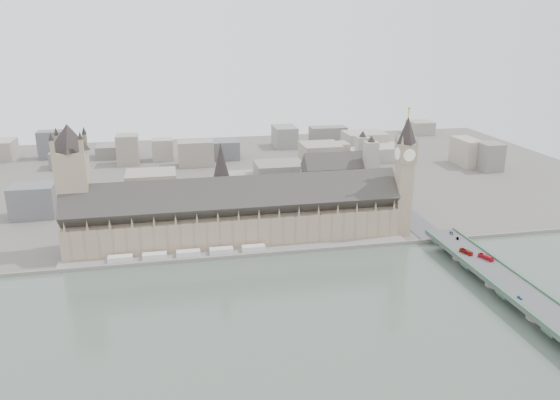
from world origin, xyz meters
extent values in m
plane|color=#595651|center=(0.00, 0.00, 0.00)|extent=(900.00, 900.00, 0.00)
plane|color=#4F5D53|center=(0.00, -165.00, 0.00)|extent=(600.00, 600.00, 0.00)
cube|color=slate|center=(0.00, -15.00, 1.50)|extent=(600.00, 1.50, 3.00)
cube|color=slate|center=(0.00, -7.50, 1.00)|extent=(270.00, 15.00, 2.00)
cube|color=silver|center=(-90.00, -7.00, 4.00)|extent=(18.00, 7.00, 4.00)
cube|color=silver|center=(-65.00, -7.00, 4.00)|extent=(18.00, 7.00, 4.00)
cube|color=silver|center=(-40.00, -7.00, 4.00)|extent=(18.00, 7.00, 4.00)
cube|color=silver|center=(-15.00, -7.00, 4.00)|extent=(18.00, 7.00, 4.00)
cube|color=silver|center=(10.00, -7.00, 4.00)|extent=(18.00, 7.00, 4.00)
cube|color=gray|center=(0.00, 20.00, 12.50)|extent=(265.00, 40.00, 25.00)
cube|color=#322F2D|center=(0.00, 20.00, 35.08)|extent=(265.00, 40.73, 40.73)
cube|color=gray|center=(138.00, 8.00, 31.00)|extent=(12.00, 12.00, 62.00)
cube|color=tan|center=(138.00, 8.00, 70.00)|extent=(14.00, 14.00, 16.00)
cylinder|color=white|center=(145.20, 8.00, 70.00)|extent=(0.60, 10.00, 10.00)
cylinder|color=white|center=(130.80, 8.00, 70.00)|extent=(0.60, 10.00, 10.00)
cylinder|color=white|center=(138.00, 15.20, 70.00)|extent=(10.00, 0.60, 10.00)
cylinder|color=white|center=(138.00, 0.80, 70.00)|extent=(10.00, 0.60, 10.00)
cone|color=black|center=(138.00, 8.00, 89.00)|extent=(17.00, 17.00, 22.00)
cylinder|color=gold|center=(138.00, 8.00, 103.00)|extent=(1.00, 1.00, 6.00)
sphere|color=gold|center=(138.00, 8.00, 106.50)|extent=(2.00, 2.00, 2.00)
cone|color=tan|center=(144.50, 14.50, 82.00)|extent=(2.40, 2.40, 8.00)
cone|color=tan|center=(131.50, 14.50, 82.00)|extent=(2.40, 2.40, 8.00)
cone|color=tan|center=(144.50, 1.50, 82.00)|extent=(2.40, 2.40, 8.00)
cone|color=tan|center=(131.50, 1.50, 82.00)|extent=(2.40, 2.40, 8.00)
cube|color=gray|center=(-122.00, 26.00, 40.00)|extent=(23.00, 23.00, 80.00)
cone|color=black|center=(-122.00, 26.00, 90.00)|extent=(30.00, 30.00, 20.00)
cylinder|color=tan|center=(-10.00, 26.00, 43.00)|extent=(12.00, 12.00, 20.00)
cone|color=black|center=(-10.00, 26.00, 67.00)|extent=(13.00, 13.00, 28.00)
cube|color=#474749|center=(162.00, -87.50, 5.12)|extent=(25.00, 325.00, 10.25)
cube|color=#9D9A8D|center=(105.00, 95.00, 17.00)|extent=(60.00, 28.00, 34.00)
cube|color=#322F2D|center=(105.00, 95.00, 39.00)|extent=(60.00, 28.28, 28.28)
cube|color=#9D9A8D|center=(137.00, 107.00, 32.00)|extent=(12.00, 12.00, 64.00)
cube|color=#9D9A8D|center=(137.00, 83.00, 32.00)|extent=(12.00, 12.00, 64.00)
imported|color=#9D1912|center=(158.10, -62.70, 11.75)|extent=(5.81, 11.01, 3.00)
imported|color=red|center=(166.81, -74.55, 11.90)|extent=(6.98, 11.99, 3.29)
imported|color=#164D92|center=(155.21, -131.48, 10.88)|extent=(1.77, 3.81, 1.26)
imported|color=gray|center=(166.22, -35.61, 10.96)|extent=(3.10, 4.58, 1.43)
imported|color=gray|center=(167.40, -24.21, 11.07)|extent=(3.86, 6.10, 1.65)
camera|label=1|loc=(-47.36, -394.21, 170.01)|focal=35.00mm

